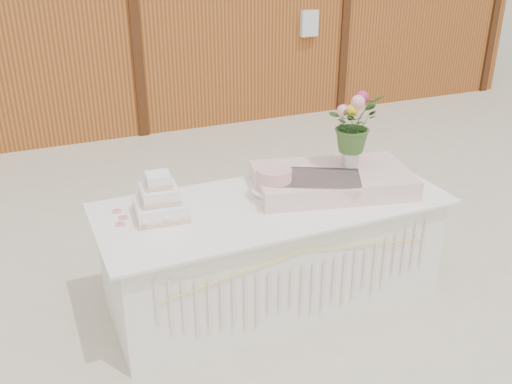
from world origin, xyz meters
TOP-DOWN VIEW (x-y plane):
  - ground at (0.00, 0.00)m, footprint 80.00×80.00m
  - cake_table at (0.00, -0.00)m, footprint 2.40×1.00m
  - wedding_cake at (-0.76, 0.11)m, footprint 0.36×0.36m
  - pink_cake_stand at (0.02, 0.05)m, footprint 0.31×0.31m
  - satin_runner at (0.48, 0.03)m, footprint 1.21×0.87m
  - flower_vase at (0.65, 0.08)m, footprint 0.12×0.12m
  - bouquet at (0.65, 0.08)m, footprint 0.46×0.43m
  - loose_flowers at (-1.05, 0.13)m, footprint 0.15×0.33m

SIDE VIEW (x-z plane):
  - ground at x=0.00m, z-range 0.00..0.00m
  - cake_table at x=0.00m, z-range 0.00..0.77m
  - loose_flowers at x=-1.05m, z-range 0.77..0.79m
  - satin_runner at x=0.48m, z-range 0.77..0.91m
  - wedding_cake at x=-0.76m, z-range 0.72..1.02m
  - pink_cake_stand at x=0.02m, z-range 0.78..1.01m
  - flower_vase at x=0.65m, z-range 0.91..1.07m
  - bouquet at x=0.65m, z-range 1.07..1.48m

